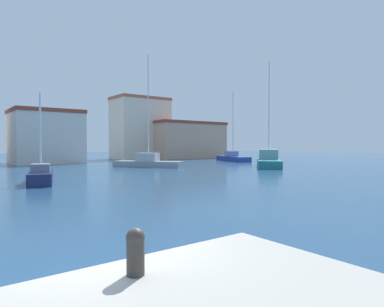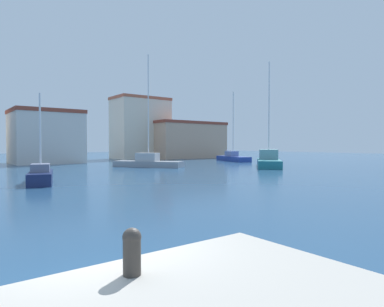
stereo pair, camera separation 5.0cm
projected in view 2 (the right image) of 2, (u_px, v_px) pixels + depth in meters
water at (173, 173)px, 30.53m from camera, size 160.00×160.00×0.00m
mooring_bollard at (132, 249)px, 4.18m from camera, size 0.24×0.24×0.59m
sailboat_teal_far_right at (269, 160)px, 38.35m from camera, size 7.63×7.30×11.88m
sailboat_grey_center_channel at (148, 162)px, 38.24m from camera, size 6.45×7.74×12.72m
sailboat_navy_inner_mooring at (41, 175)px, 22.22m from camera, size 2.64×5.02×5.98m
sailboat_blue_behind_lamppost at (233, 158)px, 51.41m from camera, size 4.16×7.96×10.59m
harbor_office at (46, 137)px, 45.73m from camera, size 8.68×8.01×7.20m
warehouse_block at (141, 128)px, 60.38m from camera, size 9.62×6.33×10.93m
yacht_club at (185, 140)px, 63.01m from camera, size 14.11×8.67×6.72m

